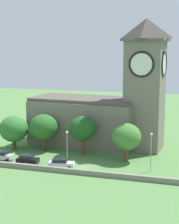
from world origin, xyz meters
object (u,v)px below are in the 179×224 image
Objects in this scene: church at (105,108)px; car_silver at (2,156)px; car_black at (28,160)px; car_white at (61,163)px; tree_by_tower at (126,137)px; streetlamp_central at (151,146)px; tree_riverside_east at (14,129)px; tree_churchyard at (83,129)px; streetlamp_west_mid at (67,142)px; tree_riverside_west at (43,127)px.

church is 24.40m from car_silver.
car_black is 0.84× the size of car_white.
tree_by_tower is at bearing 14.91° from car_silver.
tree_riverside_east is (-29.91, 6.66, -0.30)m from streetlamp_central.
streetlamp_west_mid is at bearing -100.51° from tree_churchyard.
car_black is at bearing -131.88° from tree_churchyard.
streetlamp_west_mid is at bearing 178.10° from streetlamp_central.
streetlamp_central is (12.06, -15.37, -3.64)m from church.
car_white is (6.70, -0.17, -0.05)m from car_black.
tree_riverside_west is (4.89, 8.71, 4.09)m from car_silver.
church is 19.64m from car_white.
tree_riverside_west is at bearing 60.67° from car_silver.
streetlamp_west_mid is 0.86× the size of tree_riverside_east.
church is 20.24m from tree_riverside_east.
streetlamp_west_mid is (-3.55, -14.85, -4.11)m from church.
car_silver is at bearing -177.39° from streetlamp_central.
tree_by_tower reaches higher than car_black.
car_black is 12.73m from tree_churchyard.
tree_riverside_east is (-1.62, 7.96, 3.47)m from car_silver.
car_white is at bearing -5.24° from car_silver.
tree_riverside_west is at bearing 162.41° from streetlamp_central.
streetlamp_central is (15.61, -0.52, 0.48)m from streetlamp_west_mid.
tree_by_tower is at bearing -4.22° from tree_riverside_east.
church is at bearing 78.35° from car_white.
tree_riverside_east is (-14.17, 9.11, 3.49)m from car_white.
car_black is 12.15m from tree_riverside_east.
church is at bearing 128.13° from streetlamp_central.
tree_riverside_west reaches higher than car_silver.
church reaches higher than tree_churchyard.
car_black is 0.56× the size of tree_by_tower.
church is at bearing 25.99° from tree_riverside_east.
tree_by_tower is (10.37, 4.33, 0.61)m from streetlamp_west_mid.
tree_riverside_west is (-7.78, 6.90, 0.79)m from streetlamp_west_mid.
tree_churchyard is at bearing 29.74° from car_silver.
streetlamp_central is at bearing -1.90° from streetlamp_west_mid.
car_silver is 0.86× the size of car_white.
car_silver is at bearing 170.49° from car_black.
car_white is at bearing -97.90° from tree_churchyard.
church is 7.19× the size of car_silver.
streetlamp_central is (15.73, 2.44, 3.79)m from car_white.
tree_by_tower is at bearing 22.49° from car_black.
tree_by_tower is at bearing 137.24° from streetlamp_central.
car_white is at bearing -1.45° from car_black.
tree_churchyard is 15.46m from tree_riverside_east.
church is 7.38× the size of car_black.
tree_churchyard is at bearing -0.26° from tree_riverside_east.
tree_riverside_west reaches higher than car_white.
car_silver is 5.93m from car_black.
tree_riverside_west reaches higher than tree_riverside_east.
tree_riverside_east is (-7.48, 8.94, 3.43)m from car_black.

